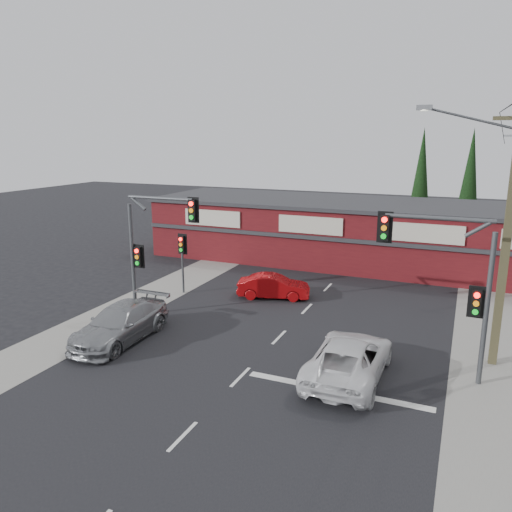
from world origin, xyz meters
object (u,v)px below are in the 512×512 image
at_px(shop_building, 341,230).
at_px(utility_pole, 504,226).
at_px(red_sedan, 274,286).
at_px(white_suv, 349,358).
at_px(silver_suv, 120,324).

relative_size(shop_building, utility_pole, 2.73).
height_order(red_sedan, shop_building, shop_building).
distance_m(white_suv, red_sedan, 9.52).
bearing_deg(silver_suv, red_sedan, 63.08).
bearing_deg(shop_building, red_sedan, -97.16).
xyz_separation_m(white_suv, silver_suv, (-9.79, -0.52, 0.01)).
height_order(white_suv, silver_suv, silver_suv).
height_order(white_suv, utility_pole, utility_pole).
height_order(shop_building, utility_pole, utility_pole).
xyz_separation_m(shop_building, utility_pole, (9.36, -14.00, 3.26)).
bearing_deg(utility_pole, shop_building, 123.76).
xyz_separation_m(white_suv, shop_building, (-4.62, 17.31, 1.38)).
bearing_deg(white_suv, utility_pole, -144.95).
distance_m(red_sedan, shop_building, 9.99).
bearing_deg(utility_pole, silver_suv, -165.22).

